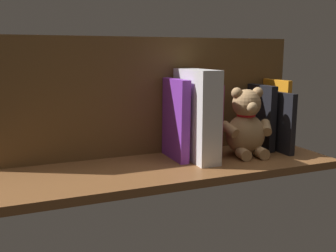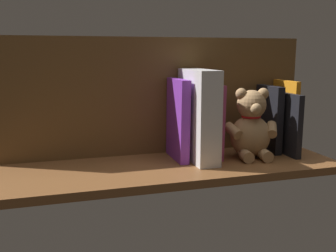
# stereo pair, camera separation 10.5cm
# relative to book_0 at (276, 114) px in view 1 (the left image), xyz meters

# --- Properties ---
(ground_plane) EXTENTS (0.95, 0.31, 0.02)m
(ground_plane) POSITION_rel_book_0_xyz_m (0.40, 0.06, -0.12)
(ground_plane) COLOR brown
(shelf_back_panel) EXTENTS (0.95, 0.02, 0.35)m
(shelf_back_panel) POSITION_rel_book_0_xyz_m (0.40, -0.08, 0.07)
(shelf_back_panel) COLOR brown
(shelf_back_panel) RESTS_ON ground_plane
(book_0) EXTENTS (0.02, 0.13, 0.22)m
(book_0) POSITION_rel_book_0_xyz_m (0.00, 0.00, 0.00)
(book_0) COLOR orange
(book_0) RESTS_ON ground_plane
(book_1) EXTENTS (0.02, 0.18, 0.19)m
(book_1) POSITION_rel_book_0_xyz_m (0.03, 0.03, -0.02)
(book_1) COLOR black
(book_1) RESTS_ON ground_plane
(book_2) EXTENTS (0.02, 0.13, 0.20)m
(book_2) POSITION_rel_book_0_xyz_m (0.06, 0.00, -0.01)
(book_2) COLOR black
(book_2) RESTS_ON ground_plane
(teddy_bear) EXTENTS (0.16, 0.14, 0.20)m
(teddy_bear) POSITION_rel_book_0_xyz_m (0.15, 0.05, -0.02)
(teddy_bear) COLOR tan
(teddy_bear) RESTS_ON ground_plane
(book_3) EXTENTS (0.03, 0.14, 0.22)m
(book_3) POSITION_rel_book_0_xyz_m (0.25, 0.01, -0.00)
(book_3) COLOR #B23F72
(book_3) RESTS_ON ground_plane
(dictionary_thick_white) EXTENTS (0.06, 0.19, 0.26)m
(dictionary_thick_white) POSITION_rel_book_0_xyz_m (0.30, 0.03, 0.02)
(dictionary_thick_white) COLOR white
(dictionary_thick_white) RESTS_ON ground_plane
(book_4) EXTENTS (0.03, 0.14, 0.23)m
(book_4) POSITION_rel_book_0_xyz_m (0.36, 0.01, 0.01)
(book_4) COLOR purple
(book_4) RESTS_ON ground_plane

